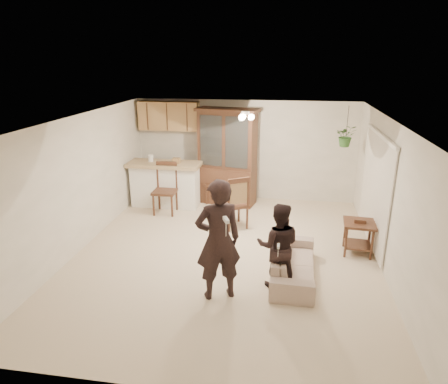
# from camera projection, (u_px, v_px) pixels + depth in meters

# --- Properties ---
(floor) EXTENTS (6.50, 6.50, 0.00)m
(floor) POSITION_uv_depth(u_px,v_px,m) (225.00, 254.00, 7.42)
(floor) COLOR beige
(floor) RESTS_ON ground
(ceiling) EXTENTS (5.50, 6.50, 0.02)m
(ceiling) POSITION_uv_depth(u_px,v_px,m) (226.00, 120.00, 6.62)
(ceiling) COLOR silver
(ceiling) RESTS_ON wall_back
(wall_back) EXTENTS (5.50, 0.02, 2.50)m
(wall_back) POSITION_uv_depth(u_px,v_px,m) (245.00, 150.00, 10.06)
(wall_back) COLOR white
(wall_back) RESTS_ON ground
(wall_front) EXTENTS (5.50, 0.02, 2.50)m
(wall_front) POSITION_uv_depth(u_px,v_px,m) (176.00, 293.00, 3.98)
(wall_front) COLOR white
(wall_front) RESTS_ON ground
(wall_left) EXTENTS (0.02, 6.50, 2.50)m
(wall_left) POSITION_uv_depth(u_px,v_px,m) (80.00, 184.00, 7.43)
(wall_left) COLOR white
(wall_left) RESTS_ON ground
(wall_right) EXTENTS (0.02, 6.50, 2.50)m
(wall_right) POSITION_uv_depth(u_px,v_px,m) (389.00, 199.00, 6.61)
(wall_right) COLOR white
(wall_right) RESTS_ON ground
(breakfast_bar) EXTENTS (1.60, 0.55, 1.00)m
(breakfast_bar) POSITION_uv_depth(u_px,v_px,m) (165.00, 186.00, 9.73)
(breakfast_bar) COLOR white
(breakfast_bar) RESTS_ON floor
(bar_top) EXTENTS (1.75, 0.70, 0.08)m
(bar_top) POSITION_uv_depth(u_px,v_px,m) (164.00, 164.00, 9.56)
(bar_top) COLOR tan
(bar_top) RESTS_ON breakfast_bar
(upper_cabinets) EXTENTS (1.50, 0.34, 0.70)m
(upper_cabinets) POSITION_uv_depth(u_px,v_px,m) (169.00, 116.00, 9.90)
(upper_cabinets) COLOR olive
(upper_cabinets) RESTS_ON wall_back
(vertical_blinds) EXTENTS (0.06, 2.30, 2.10)m
(vertical_blinds) POSITION_uv_depth(u_px,v_px,m) (375.00, 191.00, 7.51)
(vertical_blinds) COLOR beige
(vertical_blinds) RESTS_ON wall_right
(ceiling_fixture) EXTENTS (0.36, 0.36, 0.20)m
(ceiling_fixture) POSITION_uv_depth(u_px,v_px,m) (245.00, 116.00, 7.74)
(ceiling_fixture) COLOR #FFE5BF
(ceiling_fixture) RESTS_ON ceiling
(hanging_plant) EXTENTS (0.43, 0.37, 0.48)m
(hanging_plant) POSITION_uv_depth(u_px,v_px,m) (346.00, 136.00, 8.73)
(hanging_plant) COLOR #275823
(hanging_plant) RESTS_ON ceiling
(plant_cord) EXTENTS (0.01, 0.01, 0.65)m
(plant_cord) POSITION_uv_depth(u_px,v_px,m) (348.00, 121.00, 8.63)
(plant_cord) COLOR black
(plant_cord) RESTS_ON ceiling
(sofa) EXTENTS (0.79, 1.90, 0.73)m
(sofa) POSITION_uv_depth(u_px,v_px,m) (294.00, 257.00, 6.57)
(sofa) COLOR beige
(sofa) RESTS_ON floor
(adult) EXTENTS (0.77, 0.66, 1.80)m
(adult) POSITION_uv_depth(u_px,v_px,m) (218.00, 243.00, 5.85)
(adult) COLOR black
(adult) RESTS_ON floor
(child) EXTENTS (0.66, 0.52, 1.35)m
(child) POSITION_uv_depth(u_px,v_px,m) (278.00, 248.00, 6.20)
(child) COLOR black
(child) RESTS_ON floor
(china_hutch) EXTENTS (1.57, 0.87, 2.35)m
(china_hutch) POSITION_uv_depth(u_px,v_px,m) (227.00, 158.00, 9.71)
(china_hutch) COLOR #3A1D15
(china_hutch) RESTS_ON floor
(side_table) EXTENTS (0.61, 0.61, 0.69)m
(side_table) POSITION_uv_depth(u_px,v_px,m) (358.00, 237.00, 7.39)
(side_table) COLOR #3A1D15
(side_table) RESTS_ON floor
(chair_bar) EXTENTS (0.53, 0.53, 1.19)m
(chair_bar) POSITION_uv_depth(u_px,v_px,m) (165.00, 199.00, 9.31)
(chair_bar) COLOR #3A1D15
(chair_bar) RESTS_ON floor
(chair_hutch_left) EXTENTS (0.69, 0.69, 1.10)m
(chair_hutch_left) POSITION_uv_depth(u_px,v_px,m) (208.00, 189.00, 10.13)
(chair_hutch_left) COLOR #3A1D15
(chair_hutch_left) RESTS_ON floor
(chair_hutch_right) EXTENTS (0.70, 0.70, 1.16)m
(chair_hutch_right) POSITION_uv_depth(u_px,v_px,m) (234.00, 212.00, 8.55)
(chair_hutch_right) COLOR #3A1D15
(chair_hutch_right) RESTS_ON floor
(controller_adult) EXTENTS (0.11, 0.17, 0.05)m
(controller_adult) POSITION_uv_depth(u_px,v_px,m) (226.00, 220.00, 5.28)
(controller_adult) COLOR silver
(controller_adult) RESTS_ON adult
(controller_child) EXTENTS (0.04, 0.12, 0.04)m
(controller_child) POSITION_uv_depth(u_px,v_px,m) (278.00, 246.00, 5.84)
(controller_child) COLOR silver
(controller_child) RESTS_ON child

